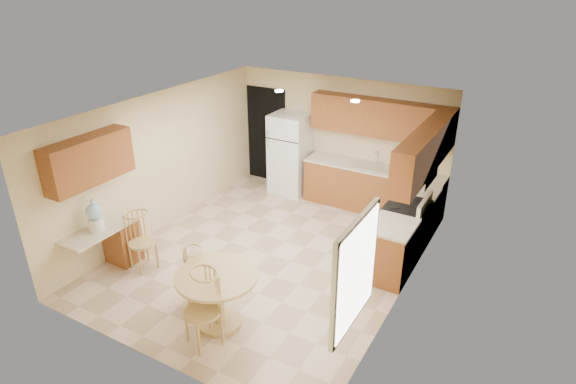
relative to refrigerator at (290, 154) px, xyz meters
The scene contains 30 objects.
floor 2.72m from the refrigerator, 68.40° to the right, with size 5.50×5.50×0.00m, color #CFB196.
ceiling 3.06m from the refrigerator, 68.40° to the right, with size 4.50×5.50×0.02m, color white.
wall_back 1.09m from the refrigerator, 20.23° to the left, with size 4.50×0.02×2.50m, color beige.
wall_front 5.25m from the refrigerator, 79.55° to the right, with size 4.50×0.02×2.50m, color beige.
wall_left 2.76m from the refrigerator, 118.44° to the right, with size 0.02×5.50×2.50m, color beige.
wall_right 4.02m from the refrigerator, 36.87° to the right, with size 0.02×5.50×2.50m, color beige.
doorway 0.89m from the refrigerator, 157.27° to the left, with size 0.90×0.02×2.10m, color black.
base_cab_back 1.87m from the refrigerator, ahead, with size 2.75×0.60×0.87m, color #955426.
counter_back 1.83m from the refrigerator, ahead, with size 2.75×0.63×0.04m, color beige.
base_cab_right_a 2.98m from the refrigerator, 10.64° to the right, with size 0.60×0.59×0.87m, color #955426.
counter_right_a 2.95m from the refrigerator, 10.64° to the right, with size 0.63×0.59×0.04m, color beige.
base_cab_right_b 3.55m from the refrigerator, 34.59° to the right, with size 0.60×0.80×0.87m, color #955426.
counter_right_b 3.52m from the refrigerator, 34.59° to the right, with size 0.63×0.80×0.04m, color beige.
upper_cab_back 2.09m from the refrigerator, ahead, with size 2.75×0.33×0.70m, color #955426.
upper_cab_right 3.41m from the refrigerator, 21.41° to the right, with size 0.33×2.42×0.70m, color #955426.
upper_cab_left 4.27m from the refrigerator, 105.84° to the right, with size 0.33×1.40×0.70m, color #955426.
sink 1.80m from the refrigerator, ahead, with size 0.78×0.44×0.01m, color silver.
range_hood 3.24m from the refrigerator, 22.46° to the right, with size 0.50×0.76×0.14m, color silver.
desk_pedestal 3.90m from the refrigerator, 105.76° to the right, with size 0.48×0.42×0.72m, color #955426.
desk_top 4.23m from the refrigerator, 104.36° to the right, with size 0.50×1.20×0.04m, color beige.
window 5.35m from the refrigerator, 53.21° to the right, with size 0.06×1.12×1.30m.
can_light_a 2.07m from the refrigerator, 69.44° to the right, with size 0.14×0.14×0.02m, color white.
can_light_b 2.74m from the refrigerator, 32.96° to the right, with size 0.14×0.14×0.02m, color white.
refrigerator is the anchor object (origin of this frame).
stove 3.15m from the refrigerator, 22.99° to the right, with size 0.65×0.76×1.09m.
dining_table 4.43m from the refrigerator, 73.15° to the right, with size 1.09×1.09×0.80m.
chair_table_a 4.14m from the refrigerator, 79.81° to the right, with size 0.39×0.48×0.87m.
chair_table_b 4.89m from the refrigerator, 74.20° to the right, with size 0.46×0.52×1.05m.
chair_desk 3.87m from the refrigerator, 98.94° to the right, with size 0.42×0.55×0.96m.
water_crock 4.27m from the refrigerator, 104.23° to the right, with size 0.25×0.25×0.52m.
Camera 1 is at (3.69, -5.86, 4.40)m, focal length 30.00 mm.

